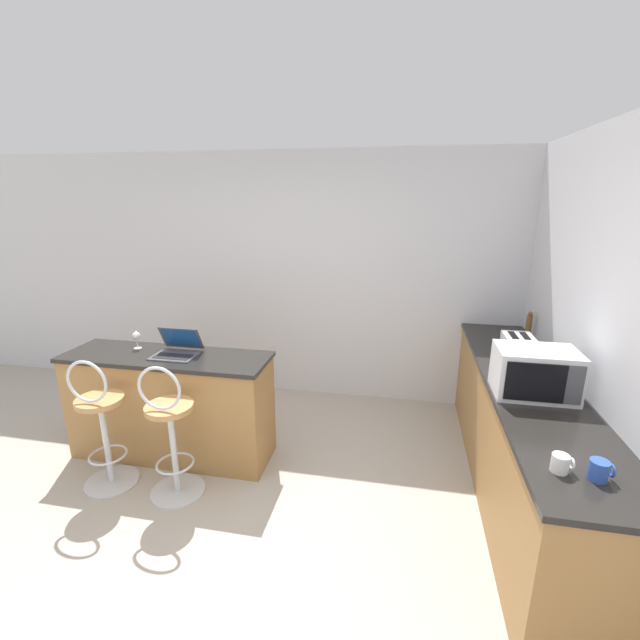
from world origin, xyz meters
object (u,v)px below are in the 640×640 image
Objects in this scene: microwave at (535,372)px; mug_blue at (599,470)px; pepper_mill at (529,326)px; toaster at (517,347)px; bar_stool_far at (171,434)px; mug_white at (561,463)px; wine_glass_tall at (136,337)px; bar_stool_near at (102,426)px; laptop at (177,348)px.

mug_blue is at bearing -86.29° from microwave.
microwave is at bearing 93.71° from mug_blue.
pepper_mill is at bearing 84.34° from mug_blue.
microwave is 1.81× the size of toaster.
bar_stool_far is 2.46m from mug_white.
toaster is 1.85× the size of wine_glass_tall.
microwave is at bearing -5.45° from wine_glass_tall.
microwave is at bearing 83.60° from mug_white.
wine_glass_tall is at bearing -173.46° from toaster.
mug_white is at bearing -96.40° from microwave.
mug_white is at bearing -95.41° from toaster.
pepper_mill reaches higher than mug_white.
bar_stool_near is 3.63m from pepper_mill.
bar_stool_far is 3.02× the size of laptop.
laptop reaches higher than wine_glass_tall.
laptop is 0.41m from wine_glass_tall.
wine_glass_tall is at bearing -164.79° from pepper_mill.
wine_glass_tall is 0.56× the size of pepper_mill.
bar_stool_far is at bearing 0.00° from bar_stool_near.
toaster is at bearing -111.58° from pepper_mill.
microwave is at bearing 5.54° from bar_stool_near.
toaster is 2.64× the size of mug_blue.
microwave is 1.88× the size of pepper_mill.
bar_stool_far is (0.56, 0.00, 0.00)m from bar_stool_near.
microwave is 3.05m from wine_glass_tall.
bar_stool_near is 3.15m from mug_blue.
bar_stool_near is at bearing -125.62° from laptop.
toaster is (2.68, 0.42, 0.04)m from laptop.
microwave is 5.08× the size of mug_white.
mug_white is at bearing -22.87° from laptop.
pepper_mill is (0.20, 2.06, 0.08)m from mug_blue.
mug_white is at bearing -21.09° from wine_glass_tall.
microwave reaches higher than wine_glass_tall.
laptop is (-0.19, 0.52, 0.46)m from bar_stool_far.
wine_glass_tall is (-3.10, 1.17, 0.06)m from mug_blue.
wine_glass_tall is (-3.04, 0.29, -0.05)m from microwave.
laptop is (0.37, 0.52, 0.46)m from bar_stool_near.
microwave is 4.79× the size of mug_blue.
laptop is 2.39× the size of wine_glass_tall.
bar_stool_near is 0.56m from bar_stool_far.
wine_glass_tall is at bearing 174.55° from microwave.
pepper_mill is 2.70× the size of mug_white.
mug_white is (-0.09, -0.85, -0.11)m from microwave.
microwave reaches higher than laptop.
toaster is 1.50m from mug_white.
bar_stool_far is at bearing -69.99° from laptop.
pepper_mill reaches higher than toaster.
mug_blue is 0.70× the size of wine_glass_tall.
toaster is 3.11m from wine_glass_tall.
microwave is 1.22m from pepper_mill.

